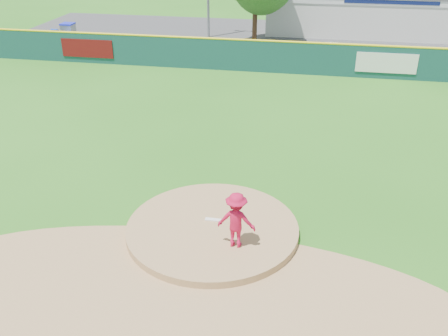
% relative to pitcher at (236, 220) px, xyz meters
% --- Properties ---
extents(ground, '(120.00, 120.00, 0.00)m').
position_rel_pitcher_xyz_m(ground, '(-0.91, 0.88, -1.13)').
color(ground, '#286B19').
rests_on(ground, ground).
extents(pitchers_mound, '(5.50, 5.50, 0.50)m').
position_rel_pitcher_xyz_m(pitchers_mound, '(-0.91, 0.88, -1.13)').
color(pitchers_mound, '#9E774C').
rests_on(pitchers_mound, ground).
extents(pitching_rubber, '(0.60, 0.15, 0.04)m').
position_rel_pitcher_xyz_m(pitching_rubber, '(-0.91, 1.18, -0.86)').
color(pitching_rubber, white).
rests_on(pitching_rubber, pitchers_mound).
extents(infield_dirt_arc, '(15.40, 15.40, 0.01)m').
position_rel_pitcher_xyz_m(infield_dirt_arc, '(-0.91, -2.12, -1.13)').
color(infield_dirt_arc, '#9E774C').
rests_on(infield_dirt_arc, ground).
extents(parking_lot, '(44.00, 16.00, 0.02)m').
position_rel_pitcher_xyz_m(parking_lot, '(-0.91, 27.88, -1.12)').
color(parking_lot, '#38383A').
rests_on(parking_lot, ground).
extents(pitcher, '(1.17, 0.71, 1.76)m').
position_rel_pitcher_xyz_m(pitcher, '(0.00, 0.00, 0.00)').
color(pitcher, '#BB1039').
rests_on(pitcher, pitchers_mound).
extents(van, '(4.85, 2.97, 1.25)m').
position_rel_pitcher_xyz_m(van, '(3.14, 22.25, -0.49)').
color(van, white).
rests_on(van, parking_lot).
extents(pool_building_grp, '(15.20, 8.20, 3.31)m').
position_rel_pitcher_xyz_m(pool_building_grp, '(5.09, 32.87, 0.53)').
color(pool_building_grp, silver).
rests_on(pool_building_grp, ground).
extents(fence_banners, '(22.88, 0.04, 1.20)m').
position_rel_pitcher_xyz_m(fence_banners, '(-3.58, 18.80, -0.13)').
color(fence_banners, '#600D0F').
rests_on(fence_banners, ground).
extents(playground_slide, '(0.94, 2.65, 1.46)m').
position_rel_pitcher_xyz_m(playground_slide, '(-17.24, 24.11, -0.39)').
color(playground_slide, '#1923D6').
rests_on(playground_slide, ground).
extents(outfield_fence, '(40.00, 0.14, 2.07)m').
position_rel_pitcher_xyz_m(outfield_fence, '(-0.91, 18.88, -0.04)').
color(outfield_fence, '#133F3E').
rests_on(outfield_fence, ground).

